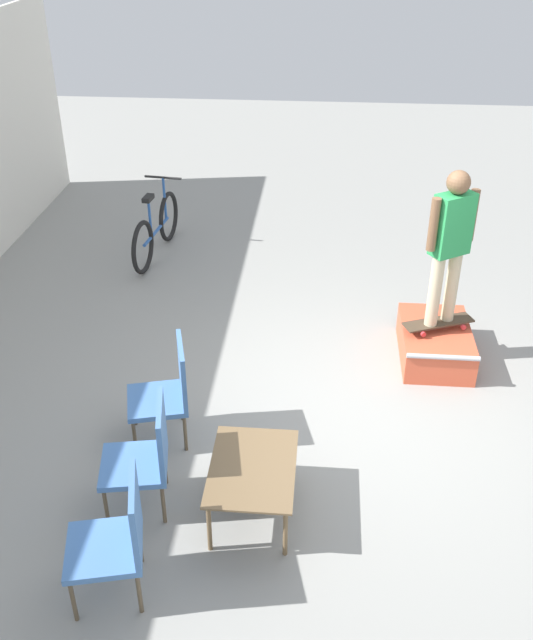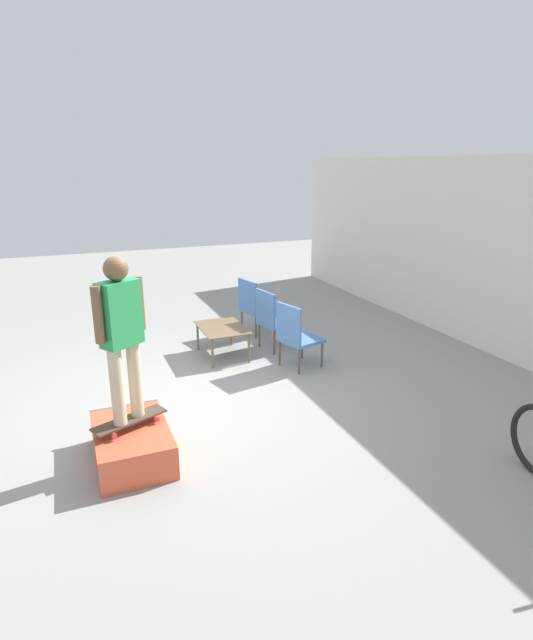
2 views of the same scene
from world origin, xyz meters
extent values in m
plane|color=gray|center=(0.00, 0.00, 0.00)|extent=(24.00, 24.00, 0.00)
cube|color=#DB5638|center=(1.06, -0.81, 0.18)|extent=(1.07, 0.72, 0.35)
cylinder|color=#B7B7BC|center=(0.52, -0.81, 0.35)|extent=(0.05, 0.72, 0.05)
cube|color=#473828|center=(1.05, -0.81, 0.44)|extent=(0.47, 0.77, 0.02)
cylinder|color=red|center=(1.24, -0.99, 0.40)|extent=(0.05, 0.06, 0.05)
cylinder|color=red|center=(1.03, -1.07, 0.40)|extent=(0.05, 0.06, 0.05)
cylinder|color=red|center=(1.07, -0.55, 0.40)|extent=(0.05, 0.06, 0.05)
cylinder|color=red|center=(0.85, -0.64, 0.40)|extent=(0.05, 0.06, 0.05)
cylinder|color=#C6B793|center=(0.99, -0.72, 0.84)|extent=(0.13, 0.13, 0.78)
cylinder|color=#C6B793|center=(1.11, -0.91, 0.84)|extent=(0.13, 0.13, 0.78)
cube|color=#28934C|center=(1.05, -0.81, 1.54)|extent=(0.38, 0.43, 0.62)
cylinder|color=brown|center=(0.92, -0.61, 1.59)|extent=(0.09, 0.09, 0.53)
cylinder|color=brown|center=(1.18, -1.01, 1.59)|extent=(0.09, 0.09, 0.53)
sphere|color=brown|center=(1.05, -0.81, 1.97)|extent=(0.23, 0.23, 0.23)
cube|color=brown|center=(-1.33, 0.89, 0.46)|extent=(0.93, 0.67, 0.02)
cylinder|color=brown|center=(-1.75, 0.61, 0.23)|extent=(0.04, 0.04, 0.45)
cylinder|color=brown|center=(-0.91, 0.61, 0.23)|extent=(0.04, 0.04, 0.45)
cylinder|color=brown|center=(-1.75, 1.18, 0.23)|extent=(0.04, 0.04, 0.45)
cylinder|color=brown|center=(-0.91, 1.18, 0.23)|extent=(0.04, 0.04, 0.45)
cylinder|color=brown|center=(-2.01, 2.10, 0.20)|extent=(0.03, 0.03, 0.39)
cylinder|color=brown|center=(-2.43, 2.00, 0.20)|extent=(0.03, 0.03, 0.39)
cylinder|color=brown|center=(-1.90, 1.67, 0.20)|extent=(0.03, 0.03, 0.39)
cylinder|color=brown|center=(-2.33, 1.57, 0.20)|extent=(0.03, 0.03, 0.39)
cube|color=#4C7AB7|center=(-2.17, 1.83, 0.42)|extent=(0.63, 0.63, 0.05)
cube|color=#4C7AB7|center=(-2.11, 1.60, 0.71)|extent=(0.52, 0.16, 0.54)
cylinder|color=brown|center=(-1.15, 2.09, 0.20)|extent=(0.03, 0.03, 0.39)
cylinder|color=brown|center=(-1.59, 2.01, 0.20)|extent=(0.03, 0.03, 0.39)
cylinder|color=brown|center=(-1.08, 1.66, 0.20)|extent=(0.03, 0.03, 0.39)
cylinder|color=brown|center=(-1.51, 1.58, 0.20)|extent=(0.03, 0.03, 0.39)
cube|color=#4C7AB7|center=(-1.33, 1.83, 0.42)|extent=(0.60, 0.60, 0.05)
cube|color=#4C7AB7|center=(-1.29, 1.60, 0.71)|extent=(0.52, 0.13, 0.54)
cylinder|color=brown|center=(-0.34, 2.10, 0.20)|extent=(0.03, 0.03, 0.39)
cylinder|color=brown|center=(-0.76, 1.99, 0.20)|extent=(0.03, 0.03, 0.39)
cylinder|color=brown|center=(-0.22, 1.68, 0.20)|extent=(0.03, 0.03, 0.39)
cylinder|color=brown|center=(-0.65, 1.56, 0.20)|extent=(0.03, 0.03, 0.39)
cube|color=#4C7AB7|center=(-0.49, 1.83, 0.42)|extent=(0.64, 0.64, 0.05)
cube|color=#4C7AB7|center=(-0.43, 1.60, 0.71)|extent=(0.51, 0.17, 0.54)
torus|color=black|center=(3.82, 2.62, 0.35)|extent=(0.71, 0.14, 0.70)
torus|color=black|center=(2.78, 2.75, 0.35)|extent=(0.71, 0.14, 0.70)
cylinder|color=#2856A3|center=(3.30, 2.69, 0.35)|extent=(0.95, 0.15, 0.04)
cylinder|color=#2856A3|center=(3.11, 2.71, 0.61)|extent=(0.04, 0.04, 0.52)
cube|color=black|center=(3.11, 2.71, 0.90)|extent=(0.23, 0.13, 0.06)
cylinder|color=#2856A3|center=(3.72, 2.64, 0.66)|extent=(0.04, 0.04, 0.61)
cylinder|color=black|center=(3.72, 2.64, 0.96)|extent=(0.09, 0.52, 0.03)
camera|label=1|loc=(-5.45, 0.43, 4.28)|focal=40.00mm
camera|label=2|loc=(5.66, -1.23, 2.87)|focal=28.00mm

